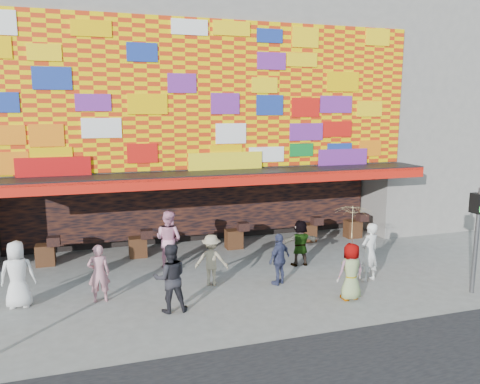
{
  "coord_description": "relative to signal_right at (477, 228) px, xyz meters",
  "views": [
    {
      "loc": [
        -3.76,
        -11.48,
        5.1
      ],
      "look_at": [
        0.43,
        2.0,
        2.59
      ],
      "focal_mm": 35.0,
      "sensor_mm": 36.0,
      "label": 1
    }
  ],
  "objects": [
    {
      "name": "ground",
      "position": [
        -6.2,
        1.5,
        -1.86
      ],
      "size": [
        90.0,
        90.0,
        0.0
      ],
      "primitive_type": "plane",
      "color": "slate",
      "rests_on": "ground"
    },
    {
      "name": "shop_building",
      "position": [
        -6.2,
        9.68,
        3.37
      ],
      "size": [
        15.2,
        9.4,
        10.0
      ],
      "color": "gray",
      "rests_on": "ground"
    },
    {
      "name": "neighbor_right",
      "position": [
        6.8,
        9.5,
        4.14
      ],
      "size": [
        11.0,
        8.0,
        12.0
      ],
      "primitive_type": "cube",
      "color": "gray",
      "rests_on": "ground"
    },
    {
      "name": "signal_right",
      "position": [
        0.0,
        0.0,
        0.0
      ],
      "size": [
        0.22,
        0.2,
        3.0
      ],
      "color": "#59595B",
      "rests_on": "ground"
    },
    {
      "name": "ped_a",
      "position": [
        -12.04,
        2.73,
        -0.97
      ],
      "size": [
        0.88,
        0.59,
        1.77
      ],
      "primitive_type": "imported",
      "rotation": [
        0.0,
        0.0,
        3.11
      ],
      "color": "silver",
      "rests_on": "ground"
    },
    {
      "name": "ped_b",
      "position": [
        -10.03,
        2.48,
        -1.07
      ],
      "size": [
        0.58,
        0.39,
        1.58
      ],
      "primitive_type": "imported",
      "rotation": [
        0.0,
        0.0,
        3.13
      ],
      "color": "#BE7B87",
      "rests_on": "ground"
    },
    {
      "name": "ped_c",
      "position": [
        -8.3,
        1.29,
        -0.97
      ],
      "size": [
        0.89,
        0.71,
        1.78
      ],
      "primitive_type": "imported",
      "rotation": [
        0.0,
        0.0,
        3.1
      ],
      "color": "black",
      "rests_on": "ground"
    },
    {
      "name": "ped_d",
      "position": [
        -6.87,
        2.76,
        -1.1
      ],
      "size": [
        1.11,
        0.87,
        1.52
      ],
      "primitive_type": "imported",
      "rotation": [
        0.0,
        0.0,
        2.78
      ],
      "color": "gray",
      "rests_on": "ground"
    },
    {
      "name": "ped_e",
      "position": [
        -4.95,
        2.23,
        -1.09
      ],
      "size": [
        0.96,
        0.78,
        1.53
      ],
      "primitive_type": "imported",
      "rotation": [
        0.0,
        0.0,
        3.67
      ],
      "color": "#33385A",
      "rests_on": "ground"
    },
    {
      "name": "ped_f",
      "position": [
        -3.66,
        3.6,
        -1.09
      ],
      "size": [
        1.44,
        0.52,
        1.53
      ],
      "primitive_type": "imported",
      "rotation": [
        0.0,
        0.0,
        3.09
      ],
      "color": "gray",
      "rests_on": "ground"
    },
    {
      "name": "ped_g",
      "position": [
        -3.53,
        0.61,
        -1.08
      ],
      "size": [
        0.8,
        0.55,
        1.57
      ],
      "primitive_type": "imported",
      "rotation": [
        0.0,
        0.0,
        3.21
      ],
      "color": "gray",
      "rests_on": "ground"
    },
    {
      "name": "ped_h",
      "position": [
        -2.26,
        1.7,
        -0.97
      ],
      "size": [
        0.74,
        0.59,
        1.77
      ],
      "primitive_type": "imported",
      "rotation": [
        0.0,
        0.0,
        3.43
      ],
      "color": "silver",
      "rests_on": "ground"
    },
    {
      "name": "ped_i",
      "position": [
        -7.82,
        4.68,
        -0.91
      ],
      "size": [
        1.16,
        1.15,
        1.89
      ],
      "primitive_type": "imported",
      "rotation": [
        0.0,
        0.0,
        2.39
      ],
      "color": "pink",
      "rests_on": "ground"
    },
    {
      "name": "parasol",
      "position": [
        -3.53,
        0.61,
        0.29
      ],
      "size": [
        1.21,
        1.23,
        1.85
      ],
      "color": "beige",
      "rests_on": "ground"
    }
  ]
}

